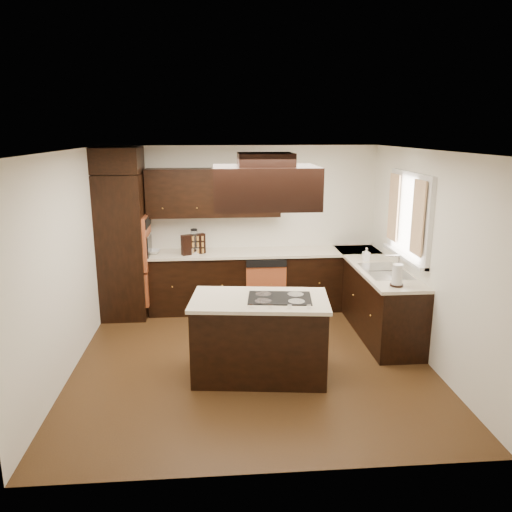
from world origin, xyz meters
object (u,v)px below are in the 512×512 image
Objects in this scene: range_hood at (265,187)px; oven_column at (123,246)px; spice_rack at (193,244)px; island at (260,339)px.

oven_column is at bearing 129.74° from range_hood.
oven_column is at bearing 155.20° from spice_rack.
spice_rack is (-0.80, 2.10, 0.63)m from island.
oven_column is 2.86m from island.
island is 4.03× the size of spice_rack.
oven_column reaches higher than island.
island is 2.34m from spice_rack.
range_hood is 2.64m from spice_rack.
spice_rack is (1.03, -0.00, 0.01)m from oven_column.
island is at bearing -93.84° from spice_rack.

